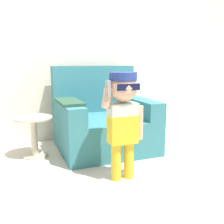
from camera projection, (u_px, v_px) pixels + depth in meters
ground_plane at (117, 153)px, 3.05m from camera, size 10.00×10.00×0.00m
wall_back at (94, 43)px, 3.56m from camera, size 10.00×0.05×2.60m
armchair at (102, 121)px, 3.20m from camera, size 1.09×1.02×0.99m
person_child at (123, 109)px, 2.26m from camera, size 0.39×0.29×0.96m
side_table at (34, 133)px, 2.89m from camera, size 0.41×0.41×0.45m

